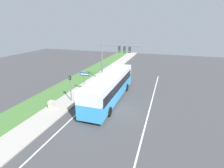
# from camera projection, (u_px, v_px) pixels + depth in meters

# --- Properties ---
(ground_plane) EXTENTS (80.00, 80.00, 0.00)m
(ground_plane) POSITION_uv_depth(u_px,v_px,m) (115.00, 110.00, 19.23)
(ground_plane) COLOR #424244
(sidewalk) EXTENTS (2.80, 80.00, 0.12)m
(sidewalk) POSITION_uv_depth(u_px,v_px,m) (66.00, 102.00, 21.02)
(sidewalk) COLOR #ADA89E
(sidewalk) RESTS_ON ground_plane
(grass_verge) EXTENTS (3.60, 80.00, 0.10)m
(grass_verge) POSITION_uv_depth(u_px,v_px,m) (44.00, 99.00, 21.97)
(grass_verge) COLOR #477538
(grass_verge) RESTS_ON ground_plane
(lane_divider_near) EXTENTS (0.14, 30.00, 0.01)m
(lane_divider_near) POSITION_uv_depth(u_px,v_px,m) (85.00, 106.00, 20.28)
(lane_divider_near) COLOR silver
(lane_divider_near) RESTS_ON ground_plane
(lane_divider_far) EXTENTS (0.14, 30.00, 0.01)m
(lane_divider_far) POSITION_uv_depth(u_px,v_px,m) (148.00, 115.00, 18.17)
(lane_divider_far) COLOR silver
(lane_divider_far) RESTS_ON ground_plane
(bus) EXTENTS (2.74, 12.31, 3.48)m
(bus) POSITION_uv_depth(u_px,v_px,m) (110.00, 86.00, 21.19)
(bus) COLOR #3393D1
(bus) RESTS_ON ground_plane
(signal_gantry) EXTENTS (5.94, 0.41, 6.23)m
(signal_gantry) POSITION_uv_depth(u_px,v_px,m) (114.00, 54.00, 26.90)
(signal_gantry) COLOR slate
(signal_gantry) RESTS_ON ground_plane
(pedestrian_signal) EXTENTS (0.28, 0.34, 3.27)m
(pedestrian_signal) POSITION_uv_depth(u_px,v_px,m) (70.00, 85.00, 20.65)
(pedestrian_signal) COLOR slate
(pedestrian_signal) RESTS_ON ground_plane
(street_sign) EXTENTS (1.38, 0.08, 2.98)m
(street_sign) POSITION_uv_depth(u_px,v_px,m) (84.00, 78.00, 23.37)
(street_sign) COLOR slate
(street_sign) RESTS_ON ground_plane
(utility_cabinet) EXTENTS (0.65, 0.55, 0.90)m
(utility_cabinet) POSITION_uv_depth(u_px,v_px,m) (52.00, 105.00, 19.22)
(utility_cabinet) COLOR #B7B29E
(utility_cabinet) RESTS_ON sidewalk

